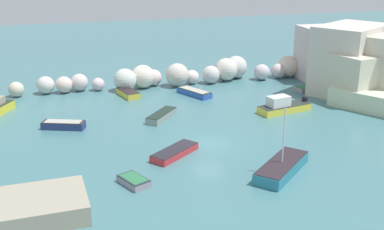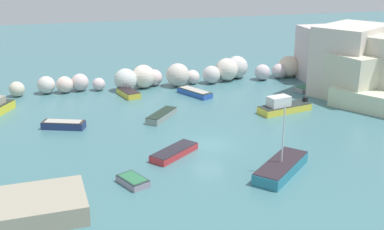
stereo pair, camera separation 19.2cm
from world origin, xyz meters
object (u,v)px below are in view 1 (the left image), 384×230
moored_boat_6 (307,88)px  moored_boat_7 (134,181)px  moored_boat_4 (20,208)px  moored_boat_8 (194,92)px  stone_dock (3,212)px  moored_boat_9 (63,125)px  moored_boat_3 (175,152)px  moored_boat_10 (162,116)px  moored_boat_0 (128,93)px  moored_boat_11 (283,106)px  moored_boat_1 (282,167)px  channel_buoy (131,92)px

moored_boat_6 → moored_boat_7: (-23.49, -17.87, 0.01)m
moored_boat_4 → moored_boat_7: moored_boat_4 is taller
moored_boat_7 → moored_boat_8: moored_boat_8 is taller
stone_dock → moored_boat_9: stone_dock is taller
moored_boat_3 → moored_boat_10: moored_boat_10 is taller
moored_boat_9 → moored_boat_10: bearing=-157.4°
moored_boat_0 → moored_boat_8: 7.33m
moored_boat_6 → moored_boat_8: size_ratio=0.77×
stone_dock → moored_boat_8: 28.89m
moored_boat_0 → moored_boat_4: 25.52m
moored_boat_11 → moored_boat_7: bearing=22.3°
moored_boat_1 → moored_boat_0: bearing=66.3°
channel_buoy → moored_boat_3: bearing=-89.1°
moored_boat_1 → moored_boat_9: bearing=94.7°
channel_buoy → moored_boat_7: bearing=-99.4°
moored_boat_0 → moored_boat_11: (13.76, -10.10, 0.27)m
stone_dock → moored_boat_9: 15.83m
moored_boat_7 → moored_boat_8: size_ratio=0.57×
moored_boat_9 → moored_boat_10: size_ratio=0.97×
moored_boat_0 → moored_boat_10: bearing=177.6°
moored_boat_1 → moored_boat_10: size_ratio=1.39×
moored_boat_1 → moored_boat_6: size_ratio=1.60×
channel_buoy → moored_boat_1: 24.31m
stone_dock → channel_buoy: 27.27m
moored_boat_9 → moored_boat_8: bearing=-132.5°
moored_boat_7 → moored_boat_8: (10.35, 19.66, 0.07)m
moored_boat_8 → moored_boat_9: (-14.42, -6.90, 0.02)m
moored_boat_4 → moored_boat_6: bearing=-126.9°
moored_boat_8 → moored_boat_10: moored_boat_8 is taller
moored_boat_3 → moored_boat_6: moored_boat_3 is taller
stone_dock → moored_boat_9: (4.08, 15.30, -0.26)m
moored_boat_9 → moored_boat_10: 9.09m
moored_boat_1 → moored_boat_4: (-17.70, -0.48, -0.14)m
channel_buoy → moored_boat_10: 9.28m
moored_boat_3 → moored_boat_7: size_ratio=1.65×
moored_boat_1 → moored_boat_3: bearing=99.9°
moored_boat_3 → moored_boat_11: bearing=-8.2°
moored_boat_4 → moored_boat_9: moored_boat_9 is taller
moored_boat_0 → moored_boat_6: moored_boat_0 is taller
stone_dock → moored_boat_4: bearing=40.4°
moored_boat_3 → moored_boat_7: bearing=-172.6°
moored_boat_4 → moored_boat_8: size_ratio=0.54×
moored_boat_10 → moored_boat_11: size_ratio=0.71×
moored_boat_1 → stone_dock: bearing=142.6°
moored_boat_6 → moored_boat_11: size_ratio=0.62×
channel_buoy → moored_boat_8: moored_boat_8 is taller
moored_boat_8 → moored_boat_10: bearing=-63.3°
channel_buoy → moored_boat_4: channel_buoy is taller
moored_boat_9 → moored_boat_11: (21.09, -1.36, 0.24)m
channel_buoy → moored_boat_10: bearing=-81.5°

